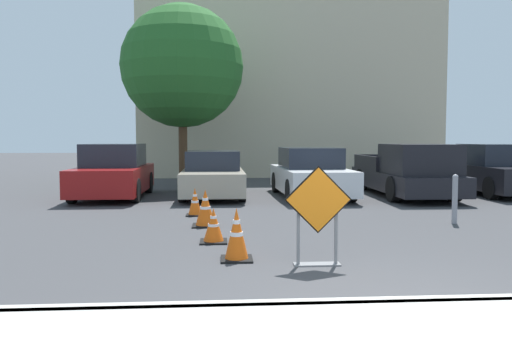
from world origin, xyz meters
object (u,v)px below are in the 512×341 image
(traffic_cone_second, at_px, (214,226))
(traffic_cone_fourth, at_px, (195,202))
(parked_car_fourth, at_px, (494,171))
(parked_car_second, at_px, (213,175))
(traffic_cone_nearest, at_px, (237,235))
(traffic_cone_third, at_px, (205,208))
(parked_car_nearest, at_px, (114,173))
(pickup_truck, at_px, (408,173))
(bollard_nearest, at_px, (455,198))
(parked_car_third, at_px, (311,174))
(road_closed_sign, at_px, (318,210))

(traffic_cone_second, relative_size, traffic_cone_fourth, 0.92)
(traffic_cone_second, xyz_separation_m, parked_car_fourth, (8.71, 6.74, 0.44))
(parked_car_second, bearing_deg, traffic_cone_nearest, 92.96)
(traffic_cone_third, bearing_deg, traffic_cone_second, -83.22)
(parked_car_nearest, relative_size, pickup_truck, 0.75)
(traffic_cone_second, bearing_deg, bollard_nearest, 17.32)
(parked_car_fourth, bearing_deg, parked_car_third, 3.70)
(parked_car_fourth, bearing_deg, pickup_truck, 9.66)
(parked_car_third, height_order, pickup_truck, pickup_truck)
(parked_car_nearest, xyz_separation_m, pickup_truck, (8.83, -0.38, -0.01))
(parked_car_second, bearing_deg, pickup_truck, 175.14)
(road_closed_sign, height_order, traffic_cone_fourth, road_closed_sign)
(parked_car_fourth, distance_m, bollard_nearest, 6.43)
(traffic_cone_fourth, height_order, parked_car_second, parked_car_second)
(traffic_cone_fourth, distance_m, parked_car_fourth, 9.93)
(parked_car_third, xyz_separation_m, parked_car_fourth, (5.89, 0.28, 0.04))
(traffic_cone_nearest, xyz_separation_m, traffic_cone_third, (-0.54, 2.83, -0.01))
(road_closed_sign, relative_size, traffic_cone_third, 1.87)
(traffic_cone_fourth, xyz_separation_m, bollard_nearest, (5.41, -1.44, 0.23))
(parked_car_nearest, xyz_separation_m, parked_car_fourth, (11.78, 0.07, -0.01))
(traffic_cone_second, xyz_separation_m, traffic_cone_third, (-0.19, 1.57, 0.08))
(bollard_nearest, bearing_deg, parked_car_third, 113.32)
(parked_car_second, bearing_deg, bollard_nearest, 133.78)
(traffic_cone_fourth, distance_m, parked_car_second, 3.80)
(parked_car_fourth, bearing_deg, traffic_cone_nearest, 44.73)
(traffic_cone_nearest, distance_m, traffic_cone_fourth, 4.32)
(parked_car_second, bearing_deg, parked_car_fourth, 179.54)
(bollard_nearest, bearing_deg, pickup_truck, 80.24)
(traffic_cone_nearest, xyz_separation_m, pickup_truck, (5.41, 7.55, 0.35))
(traffic_cone_fourth, distance_m, parked_car_third, 4.81)
(road_closed_sign, relative_size, traffic_cone_nearest, 1.83)
(traffic_cone_nearest, height_order, parked_car_nearest, parked_car_nearest)
(parked_car_third, bearing_deg, parked_car_fourth, -179.34)
(traffic_cone_nearest, height_order, parked_car_third, parked_car_third)
(traffic_cone_fourth, height_order, pickup_truck, pickup_truck)
(traffic_cone_third, distance_m, parked_car_second, 5.19)
(traffic_cone_nearest, bearing_deg, parked_car_fourth, 43.74)
(bollard_nearest, bearing_deg, parked_car_second, 134.19)
(traffic_cone_fourth, bearing_deg, bollard_nearest, -14.93)
(parked_car_second, bearing_deg, traffic_cone_third, 88.85)
(parked_car_nearest, bearing_deg, traffic_cone_nearest, 112.92)
(traffic_cone_second, relative_size, parked_car_second, 0.14)
(traffic_cone_second, bearing_deg, parked_car_second, 91.02)
(road_closed_sign, relative_size, bollard_nearest, 1.36)
(traffic_cone_fourth, distance_m, parked_car_nearest, 4.53)
(traffic_cone_nearest, relative_size, pickup_truck, 0.14)
(traffic_cone_second, bearing_deg, pickup_truck, 47.52)
(parked_car_third, bearing_deg, bollard_nearest, 111.27)
(road_closed_sign, distance_m, pickup_truck, 9.05)
(traffic_cone_fourth, xyz_separation_m, parked_car_second, (0.35, 3.77, 0.33))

